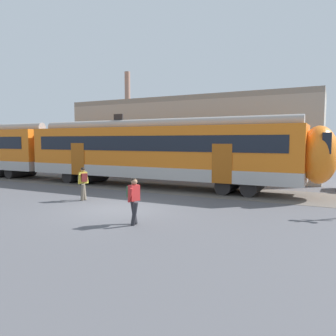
{
  "coord_description": "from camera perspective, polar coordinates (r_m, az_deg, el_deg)",
  "views": [
    {
      "loc": [
        8.26,
        -11.58,
        2.98
      ],
      "look_at": [
        0.94,
        2.97,
        1.6
      ],
      "focal_mm": 35.0,
      "sensor_mm": 36.0,
      "label": 1
    }
  ],
  "objects": [
    {
      "name": "commuter_train",
      "position": [
        26.06,
        -19.07,
        2.97
      ],
      "size": [
        38.05,
        3.07,
        4.73
      ],
      "color": "#B2ADA8",
      "rests_on": "ground"
    },
    {
      "name": "pedestrian_red",
      "position": [
        11.62,
        -6.0,
        -5.04
      ],
      "size": [
        0.58,
        0.64,
        1.67
      ],
      "color": "#28282D",
      "rests_on": "ground"
    },
    {
      "name": "ground_plane",
      "position": [
        14.53,
        -8.67,
        -7.04
      ],
      "size": [
        160.0,
        160.0,
        0.0
      ],
      "primitive_type": "plane",
      "color": "#515156"
    },
    {
      "name": "pedestrian_yellow",
      "position": [
        16.72,
        -14.53,
        -2.15
      ],
      "size": [
        0.56,
        0.66,
        1.67
      ],
      "color": "#6B6051",
      "rests_on": "ground"
    },
    {
      "name": "background_building",
      "position": [
        27.66,
        3.71,
        5.29
      ],
      "size": [
        20.51,
        5.0,
        9.2
      ],
      "color": "gray",
      "rests_on": "ground"
    },
    {
      "name": "track_bed",
      "position": [
        28.05,
        -22.48,
        -1.62
      ],
      "size": [
        80.0,
        4.4,
        0.01
      ],
      "primitive_type": "cube",
      "color": "#605951",
      "rests_on": "ground"
    }
  ]
}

